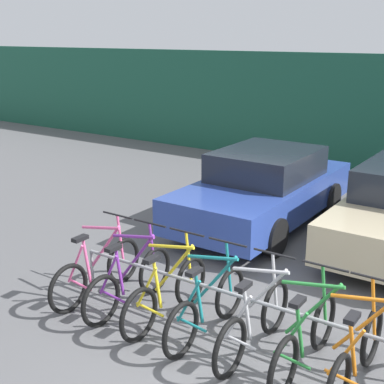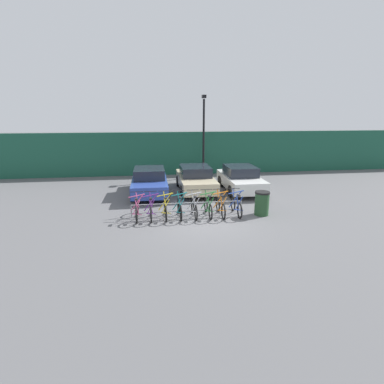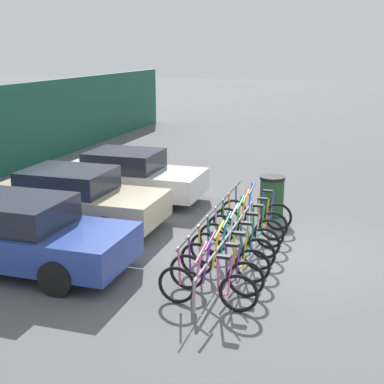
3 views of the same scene
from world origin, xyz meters
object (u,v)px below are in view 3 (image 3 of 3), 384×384
Objects in this scene: car_white at (128,176)px; trash_bin at (272,196)px; bicycle_silver at (239,238)px; car_blue at (20,234)px; bicycle_pink at (207,286)px; bicycle_orange at (250,222)px; bike_rack at (229,236)px; car_beige at (72,198)px; bicycle_blue at (256,213)px; bicycle_green at (245,229)px; bicycle_yellow at (224,260)px; bicycle_purple at (216,273)px; bicycle_teal at (232,249)px.

trash_bin is (-0.26, -4.07, -0.17)m from car_white.
car_blue reaches higher than bicycle_silver.
bicycle_orange is (3.51, 0.00, 0.00)m from bicycle_pink.
bike_rack is 1.09× the size of car_beige.
bicycle_blue is 4.10m from car_white.
bicycle_yellow is at bearing -176.04° from bicycle_green.
bicycle_purple is 1.19m from bicycle_teal.
bicycle_teal is 0.62m from bicycle_silver.
car_beige is (2.47, 4.19, 0.31)m from bicycle_purple.
car_beige is at bearing 61.98° from bicycle_purple.
bicycle_blue is at bearing -4.05° from bike_rack.
bike_rack is 4.61× the size of trash_bin.
bicycle_pink is 0.40× the size of car_blue.
bike_rack is at bearing 174.28° from bicycle_green.
trash_bin is (2.89, -0.20, 0.14)m from bicycle_silver.
car_beige is (3.04, 4.19, 0.31)m from bicycle_pink.
bicycle_purple and bicycle_silver have the same top height.
bicycle_pink and bicycle_yellow have the same top height.
bicycle_purple is at bearing -142.07° from car_white.
car_beige is at bearing 7.08° from car_blue.
bicycle_silver and bicycle_blue have the same top height.
car_blue is 1.03× the size of car_white.
bicycle_pink is at bearing 177.44° from bicycle_silver.
bicycle_orange is 1.77m from trash_bin.
bicycle_teal and bicycle_green have the same top height.
bicycle_pink is 4.20m from bicycle_blue.
bicycle_purple reaches higher than trash_bin.
bicycle_purple and bicycle_yellow have the same top height.
bicycle_orange is (0.54, 0.00, 0.00)m from bicycle_green.
bicycle_yellow is at bearing -171.01° from bike_rack.
bicycle_teal is 3.52m from trash_bin.
bicycle_pink is at bearing 178.20° from bicycle_teal.
bike_rack is at bearing -66.88° from car_blue.
car_blue is at bearing 179.89° from car_white.
car_blue and car_white have the same top height.
bicycle_yellow is at bearing -114.15° from car_beige.
bike_rack is 2.78× the size of bicycle_pink.
bicycle_yellow is 0.40× the size of car_blue.
car_white is (5.01, -0.01, -0.00)m from car_blue.
trash_bin is (4.75, -4.08, -0.17)m from car_blue.
car_beige reaches higher than bicycle_yellow.
bike_rack is 1.10× the size of car_blue.
bicycle_silver is at bearing 3.58° from bicycle_pink.
bicycle_purple and bicycle_blue have the same top height.
bicycle_yellow is at bearing -179.34° from bicycle_orange.
bicycle_yellow is 1.21m from bicycle_silver.
bicycle_purple is 1.00× the size of bicycle_orange.
trash_bin is at bearing -93.68° from car_white.
bicycle_silver is 4.31m from car_blue.
bicycle_teal is (1.19, 0.00, 0.00)m from bicycle_purple.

